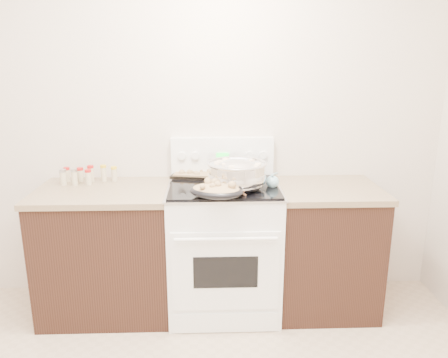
{
  "coord_description": "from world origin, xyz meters",
  "views": [
    {
      "loc": [
        0.25,
        -1.47,
        1.78
      ],
      "look_at": [
        0.35,
        1.37,
        1.0
      ],
      "focal_mm": 35.0,
      "sensor_mm": 36.0,
      "label": 1
    }
  ],
  "objects": [
    {
      "name": "baking_sheet",
      "position": [
        0.18,
        1.67,
        0.96
      ],
      "size": [
        0.44,
        0.35,
        0.06
      ],
      "color": "black",
      "rests_on": "kitchen_range"
    },
    {
      "name": "counter_left",
      "position": [
        -0.48,
        1.43,
        0.46
      ],
      "size": [
        0.93,
        0.67,
        0.92
      ],
      "color": "black",
      "rests_on": "ground"
    },
    {
      "name": "mixing_bowl",
      "position": [
        0.43,
        1.34,
        1.04
      ],
      "size": [
        0.43,
        0.43,
        0.24
      ],
      "color": "silver",
      "rests_on": "kitchen_range"
    },
    {
      "name": "room_shell",
      "position": [
        0.0,
        0.0,
        1.7
      ],
      "size": [
        4.1,
        3.6,
        2.75
      ],
      "color": "beige",
      "rests_on": "ground"
    },
    {
      "name": "kitchen_range",
      "position": [
        0.35,
        1.42,
        0.49
      ],
      "size": [
        0.78,
        0.73,
        1.22
      ],
      "color": "white",
      "rests_on": "ground"
    },
    {
      "name": "counter_right",
      "position": [
        1.08,
        1.43,
        0.46
      ],
      "size": [
        0.73,
        0.67,
        0.92
      ],
      "color": "black",
      "rests_on": "ground"
    },
    {
      "name": "blue_ladle",
      "position": [
        0.68,
        1.38,
        0.98
      ],
      "size": [
        0.12,
        0.29,
        0.11
      ],
      "color": "#88BBCC",
      "rests_on": "kitchen_range"
    },
    {
      "name": "spice_jars",
      "position": [
        -0.65,
        1.59,
        0.98
      ],
      "size": [
        0.39,
        0.15,
        0.12
      ],
      "color": "#BFB28C",
      "rests_on": "counter_left"
    },
    {
      "name": "roasting_pan",
      "position": [
        0.29,
        1.14,
        0.99
      ],
      "size": [
        0.4,
        0.33,
        0.11
      ],
      "color": "black",
      "rests_on": "kitchen_range"
    },
    {
      "name": "wooden_spoon",
      "position": [
        0.37,
        1.21,
        0.95
      ],
      "size": [
        0.16,
        0.23,
        0.04
      ],
      "color": "#A06C49",
      "rests_on": "kitchen_range"
    }
  ]
}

